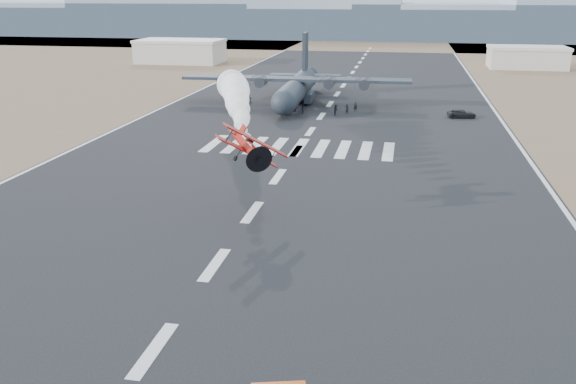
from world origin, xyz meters
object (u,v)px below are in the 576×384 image
(crew_a, at_px, (355,106))
(crew_e, at_px, (294,106))
(hangar_left, at_px, (180,51))
(support_vehicle, at_px, (462,114))
(crew_f, at_px, (246,102))
(aerobatic_biplane, at_px, (248,146))
(crew_g, at_px, (347,109))
(hangar_right, at_px, (527,57))
(crew_h, at_px, (336,110))
(transport_aircraft, at_px, (297,86))
(crew_b, at_px, (302,109))
(crew_c, at_px, (250,102))
(crew_d, at_px, (282,101))

(crew_a, height_order, crew_e, crew_e)
(hangar_left, xyz_separation_m, support_vehicle, (75.23, -69.80, -2.76))
(hangar_left, distance_m, crew_f, 76.92)
(hangar_left, xyz_separation_m, crew_f, (37.35, -67.20, -2.50))
(aerobatic_biplane, distance_m, support_vehicle, 57.44)
(support_vehicle, distance_m, crew_g, 19.20)
(crew_a, height_order, crew_f, crew_f)
(crew_f, bearing_deg, support_vehicle, 100.29)
(hangar_right, distance_m, crew_a, 83.08)
(aerobatic_biplane, bearing_deg, crew_h, 69.22)
(transport_aircraft, bearing_deg, crew_a, -31.67)
(crew_a, relative_size, crew_b, 1.05)
(crew_a, bearing_deg, crew_h, 66.61)
(hangar_left, height_order, hangar_right, hangar_left)
(crew_c, relative_size, crew_d, 0.88)
(hangar_left, relative_size, crew_g, 14.96)
(crew_c, height_order, crew_g, crew_c)
(crew_a, distance_m, crew_b, 9.65)
(crew_b, xyz_separation_m, crew_e, (-1.69, 1.58, 0.08))
(crew_c, bearing_deg, support_vehicle, -156.06)
(aerobatic_biplane, bearing_deg, transport_aircraft, 77.75)
(hangar_left, distance_m, aerobatic_biplane, 132.61)
(aerobatic_biplane, xyz_separation_m, crew_d, (-8.45, 57.26, -5.79))
(crew_d, bearing_deg, support_vehicle, -156.60)
(crew_d, height_order, crew_g, crew_d)
(aerobatic_biplane, height_order, transport_aircraft, transport_aircraft)
(hangar_left, xyz_separation_m, aerobatic_biplane, (51.94, -121.96, 3.32))
(crew_d, relative_size, crew_h, 1.03)
(crew_g, bearing_deg, crew_e, 21.69)
(transport_aircraft, bearing_deg, crew_g, -42.98)
(crew_b, relative_size, crew_c, 0.99)
(aerobatic_biplane, xyz_separation_m, crew_b, (-3.49, 50.68, -5.91))
(hangar_left, relative_size, crew_b, 14.97)
(crew_a, relative_size, crew_d, 0.91)
(crew_f, bearing_deg, crew_b, 84.00)
(crew_c, xyz_separation_m, crew_h, (16.52, -5.59, 0.08))
(crew_g, bearing_deg, hangar_left, -29.17)
(crew_d, distance_m, crew_e, 5.98)
(transport_aircraft, xyz_separation_m, crew_e, (1.09, -8.95, -2.25))
(hangar_right, bearing_deg, hangar_left, -177.08)
(crew_f, xyz_separation_m, crew_g, (18.67, -2.57, -0.09))
(transport_aircraft, xyz_separation_m, crew_h, (8.63, -10.82, -2.24))
(support_vehicle, height_order, crew_g, crew_g)
(aerobatic_biplane, relative_size, crew_d, 3.45)
(crew_b, distance_m, crew_h, 5.86)
(hangar_right, relative_size, crew_g, 12.52)
(support_vehicle, xyz_separation_m, crew_f, (-37.88, 2.61, 0.26))
(crew_b, bearing_deg, crew_f, -120.03)
(crew_c, bearing_deg, hangar_right, -100.55)
(crew_a, bearing_deg, aerobatic_biplane, 96.39)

